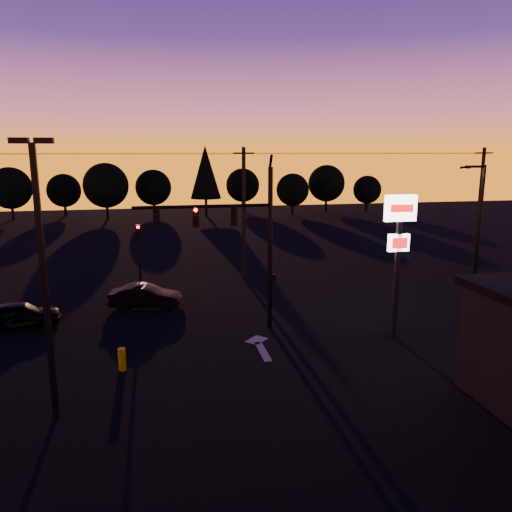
{
  "coord_description": "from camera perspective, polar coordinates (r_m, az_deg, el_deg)",
  "views": [
    {
      "loc": [
        -3.98,
        -19.34,
        8.75
      ],
      "look_at": [
        1.0,
        5.0,
        3.5
      ],
      "focal_mm": 35.0,
      "sensor_mm": 36.0,
      "label": 1
    }
  ],
  "objects": [
    {
      "name": "utility_pole_2",
      "position": [
        41.27,
        24.14,
        5.11
      ],
      "size": [
        1.4,
        0.26,
        9.0
      ],
      "color": "black",
      "rests_on": "ground"
    },
    {
      "name": "power_wires",
      "position": [
        33.87,
        -1.42,
        11.62
      ],
      "size": [
        36.0,
        1.22,
        0.07
      ],
      "color": "black",
      "rests_on": "ground"
    },
    {
      "name": "pylon_sign",
      "position": [
        23.86,
        16.02,
        2.22
      ],
      "size": [
        1.5,
        0.28,
        6.8
      ],
      "color": "black",
      "rests_on": "ground"
    },
    {
      "name": "tree_1",
      "position": [
        73.52,
        -21.1,
        6.99
      ],
      "size": [
        4.54,
        4.54,
        5.71
      ],
      "color": "black",
      "rests_on": "ground"
    },
    {
      "name": "tree_4",
      "position": [
        68.75,
        -5.8,
        9.52
      ],
      "size": [
        4.18,
        4.18,
        9.5
      ],
      "color": "black",
      "rests_on": "ground"
    },
    {
      "name": "traffic_signal_mast",
      "position": [
        23.95,
        -2.09,
        2.77
      ],
      "size": [
        6.79,
        0.52,
        8.58
      ],
      "color": "black",
      "rests_on": "ground"
    },
    {
      "name": "tree_2",
      "position": [
        67.75,
        -16.79,
        7.73
      ],
      "size": [
        5.77,
        5.78,
        7.26
      ],
      "color": "black",
      "rests_on": "ground"
    },
    {
      "name": "tree_0",
      "position": [
        71.79,
        -26.28,
        6.97
      ],
      "size": [
        5.36,
        5.36,
        6.74
      ],
      "color": "black",
      "rests_on": "ground"
    },
    {
      "name": "ground",
      "position": [
        21.59,
        0.06,
        -11.97
      ],
      "size": [
        120.0,
        120.0,
        0.0
      ],
      "primitive_type": "plane",
      "color": "black",
      "rests_on": "ground"
    },
    {
      "name": "tree_6",
      "position": [
        70.16,
        4.21,
        7.55
      ],
      "size": [
        4.54,
        4.54,
        5.71
      ],
      "color": "black",
      "rests_on": "ground"
    },
    {
      "name": "car_left",
      "position": [
        27.98,
        -25.35,
        -6.07
      ],
      "size": [
        4.07,
        2.22,
        1.31
      ],
      "primitive_type": "imported",
      "rotation": [
        0.0,
        0.0,
        1.75
      ],
      "color": "black",
      "rests_on": "ground"
    },
    {
      "name": "tree_3",
      "position": [
        71.51,
        -11.65,
        7.68
      ],
      "size": [
        4.95,
        4.95,
        6.22
      ],
      "color": "black",
      "rests_on": "ground"
    },
    {
      "name": "utility_pole_1",
      "position": [
        34.12,
        -1.39,
        4.93
      ],
      "size": [
        1.4,
        0.26,
        9.0
      ],
      "color": "black",
      "rests_on": "ground"
    },
    {
      "name": "bollard",
      "position": [
        21.36,
        -15.06,
        -11.33
      ],
      "size": [
        0.31,
        0.31,
        0.93
      ],
      "primitive_type": "cylinder",
      "color": "#C2B500",
      "rests_on": "ground"
    },
    {
      "name": "tree_8",
      "position": [
        76.15,
        12.59,
        7.41
      ],
      "size": [
        4.12,
        4.12,
        5.19
      ],
      "color": "black",
      "rests_on": "ground"
    },
    {
      "name": "secondary_signal",
      "position": [
        31.4,
        -13.22,
        0.8
      ],
      "size": [
        0.3,
        0.31,
        4.35
      ],
      "color": "black",
      "rests_on": "ground"
    },
    {
      "name": "tree_7",
      "position": [
        74.79,
        8.06,
        8.22
      ],
      "size": [
        5.36,
        5.36,
        6.74
      ],
      "color": "black",
      "rests_on": "ground"
    },
    {
      "name": "lane_arrow",
      "position": [
        23.19,
        0.45,
        -10.22
      ],
      "size": [
        1.2,
        3.1,
        0.01
      ],
      "color": "beige",
      "rests_on": "ground"
    },
    {
      "name": "tree_5",
      "position": [
        74.64,
        -1.53,
        8.08
      ],
      "size": [
        4.95,
        4.95,
        6.22
      ],
      "color": "black",
      "rests_on": "ground"
    },
    {
      "name": "parking_lot_light",
      "position": [
        17.07,
        -23.2,
        -0.81
      ],
      "size": [
        1.25,
        0.3,
        9.14
      ],
      "color": "black",
      "rests_on": "ground"
    },
    {
      "name": "streetlight",
      "position": [
        30.91,
        23.98,
        2.85
      ],
      "size": [
        1.55,
        0.35,
        8.0
      ],
      "color": "black",
      "rests_on": "ground"
    },
    {
      "name": "car_mid",
      "position": [
        29.02,
        -12.51,
        -4.54
      ],
      "size": [
        4.23,
        2.21,
        1.33
      ],
      "primitive_type": "imported",
      "rotation": [
        0.0,
        0.0,
        1.36
      ],
      "color": "black",
      "rests_on": "ground"
    }
  ]
}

